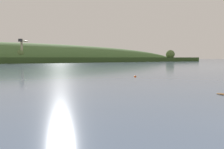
{
  "coord_description": "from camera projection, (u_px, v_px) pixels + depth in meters",
  "views": [
    {
      "loc": [
        -18.88,
        -5.69,
        5.12
      ],
      "look_at": [
        5.14,
        29.21,
        1.87
      ],
      "focal_mm": 35.82,
      "sensor_mm": 36.0,
      "label": 1
    }
  ],
  "objects": [
    {
      "name": "far_shoreline_hill",
      "position": [
        3.0,
        62.0,
        225.04
      ],
      "size": [
        583.82,
        110.0,
        41.08
      ],
      "rotation": [
        0.0,
        0.0,
        -0.05
      ],
      "color": "#314A21",
      "rests_on": "ground"
    },
    {
      "name": "dockside_crane",
      "position": [
        22.0,
        51.0,
        208.62
      ],
      "size": [
        11.99,
        16.75,
        22.53
      ],
      "rotation": [
        0.0,
        0.0,
        0.99
      ],
      "color": "#4C4C51",
      "rests_on": "ground"
    },
    {
      "name": "mooring_buoy_foreground",
      "position": [
        135.0,
        77.0,
        59.05
      ],
      "size": [
        0.7,
        0.7,
        0.78
      ],
      "color": "#EA5B19",
      "rests_on": "ground"
    }
  ]
}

